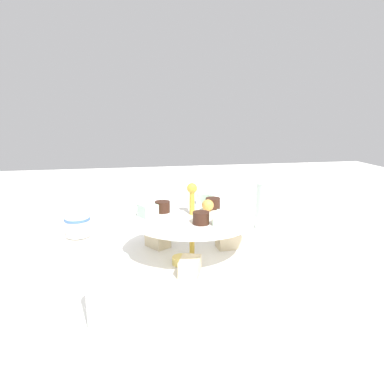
{
  "coord_description": "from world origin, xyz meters",
  "views": [
    {
      "loc": [
        0.65,
        -0.12,
        0.29
      ],
      "look_at": [
        0.0,
        0.0,
        0.14
      ],
      "focal_mm": 33.18,
      "sensor_mm": 36.0,
      "label": 1
    }
  ],
  "objects_px": {
    "water_glass_tall_right": "(269,205)",
    "water_glass_short_left": "(46,247)",
    "water_glass_mid_back": "(108,294)",
    "tiered_serving_stand": "(192,239)",
    "teacup_with_saucer": "(78,228)",
    "butter_knife_left": "(374,310)",
    "butter_knife_right": "(154,214)"
  },
  "relations": [
    {
      "from": "water_glass_short_left",
      "to": "butter_knife_right",
      "type": "xyz_separation_m",
      "value": [
        -0.31,
        0.23,
        -0.04
      ]
    },
    {
      "from": "water_glass_tall_right",
      "to": "water_glass_short_left",
      "type": "relative_size",
      "value": 1.5
    },
    {
      "from": "tiered_serving_stand",
      "to": "butter_knife_left",
      "type": "relative_size",
      "value": 1.75
    },
    {
      "from": "water_glass_tall_right",
      "to": "water_glass_mid_back",
      "type": "relative_size",
      "value": 1.14
    },
    {
      "from": "water_glass_mid_back",
      "to": "water_glass_short_left",
      "type": "bearing_deg",
      "value": -150.26
    },
    {
      "from": "water_glass_mid_back",
      "to": "butter_knife_left",
      "type": "bearing_deg",
      "value": 85.53
    },
    {
      "from": "tiered_serving_stand",
      "to": "water_glass_short_left",
      "type": "xyz_separation_m",
      "value": [
        -0.02,
        -0.28,
        -0.01
      ]
    },
    {
      "from": "butter_knife_left",
      "to": "water_glass_mid_back",
      "type": "distance_m",
      "value": 0.39
    },
    {
      "from": "butter_knife_left",
      "to": "tiered_serving_stand",
      "type": "bearing_deg",
      "value": 88.58
    },
    {
      "from": "water_glass_mid_back",
      "to": "butter_knife_right",
      "type": "bearing_deg",
      "value": 169.04
    },
    {
      "from": "water_glass_short_left",
      "to": "teacup_with_saucer",
      "type": "xyz_separation_m",
      "value": [
        -0.15,
        0.04,
        -0.01
      ]
    },
    {
      "from": "water_glass_short_left",
      "to": "teacup_with_saucer",
      "type": "height_order",
      "value": "water_glass_short_left"
    },
    {
      "from": "water_glass_tall_right",
      "to": "water_glass_short_left",
      "type": "bearing_deg",
      "value": -74.35
    },
    {
      "from": "water_glass_mid_back",
      "to": "water_glass_tall_right",
      "type": "bearing_deg",
      "value": 133.84
    },
    {
      "from": "butter_knife_right",
      "to": "butter_knife_left",
      "type": "bearing_deg",
      "value": 101.13
    },
    {
      "from": "water_glass_short_left",
      "to": "teacup_with_saucer",
      "type": "relative_size",
      "value": 0.86
    },
    {
      "from": "tiered_serving_stand",
      "to": "water_glass_mid_back",
      "type": "relative_size",
      "value": 2.92
    },
    {
      "from": "water_glass_tall_right",
      "to": "tiered_serving_stand",
      "type": "bearing_deg",
      "value": -54.26
    },
    {
      "from": "teacup_with_saucer",
      "to": "water_glass_mid_back",
      "type": "height_order",
      "value": "water_glass_mid_back"
    },
    {
      "from": "tiered_serving_stand",
      "to": "butter_knife_right",
      "type": "distance_m",
      "value": 0.33
    },
    {
      "from": "water_glass_tall_right",
      "to": "butter_knife_left",
      "type": "bearing_deg",
      "value": 1.13
    },
    {
      "from": "water_glass_short_left",
      "to": "water_glass_mid_back",
      "type": "distance_m",
      "value": 0.26
    },
    {
      "from": "water_glass_tall_right",
      "to": "water_glass_mid_back",
      "type": "xyz_separation_m",
      "value": [
        0.37,
        -0.38,
        -0.01
      ]
    },
    {
      "from": "tiered_serving_stand",
      "to": "water_glass_short_left",
      "type": "relative_size",
      "value": 3.86
    },
    {
      "from": "tiered_serving_stand",
      "to": "butter_knife_left",
      "type": "xyz_separation_m",
      "value": [
        0.23,
        0.24,
        -0.04
      ]
    },
    {
      "from": "tiered_serving_stand",
      "to": "water_glass_mid_back",
      "type": "height_order",
      "value": "tiered_serving_stand"
    },
    {
      "from": "tiered_serving_stand",
      "to": "water_glass_tall_right",
      "type": "distance_m",
      "value": 0.28
    },
    {
      "from": "tiered_serving_stand",
      "to": "water_glass_tall_right",
      "type": "relative_size",
      "value": 2.57
    },
    {
      "from": "teacup_with_saucer",
      "to": "butter_knife_left",
      "type": "distance_m",
      "value": 0.62
    },
    {
      "from": "water_glass_tall_right",
      "to": "butter_knife_right",
      "type": "xyz_separation_m",
      "value": [
        -0.16,
        -0.28,
        -0.06
      ]
    },
    {
      "from": "butter_knife_left",
      "to": "butter_knife_right",
      "type": "height_order",
      "value": "same"
    },
    {
      "from": "tiered_serving_stand",
      "to": "teacup_with_saucer",
      "type": "xyz_separation_m",
      "value": [
        -0.17,
        -0.24,
        -0.02
      ]
    }
  ]
}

